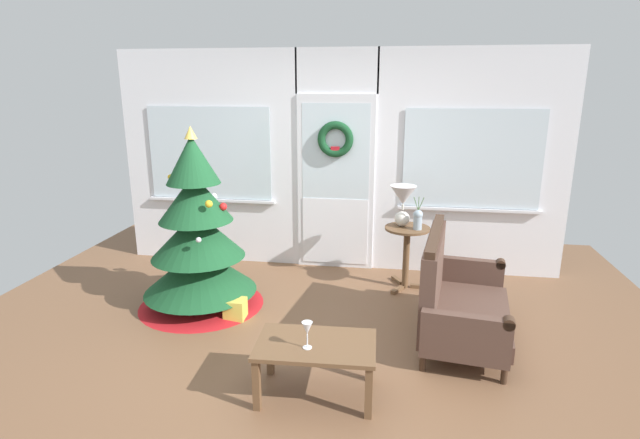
{
  "coord_description": "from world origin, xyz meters",
  "views": [
    {
      "loc": [
        0.71,
        -3.67,
        2.18
      ],
      "look_at": [
        0.05,
        0.55,
        1.0
      ],
      "focal_mm": 28.04,
      "sensor_mm": 36.0,
      "label": 1
    }
  ],
  "objects_px": {
    "christmas_tree": "(198,244)",
    "wine_glass": "(307,329)",
    "flower_vase": "(418,219)",
    "coffee_table": "(316,351)",
    "side_table": "(407,245)",
    "gift_box": "(235,309)",
    "table_lamp": "(403,200)",
    "settee_sofa": "(454,297)"
  },
  "relations": [
    {
      "from": "table_lamp",
      "to": "flower_vase",
      "type": "height_order",
      "value": "table_lamp"
    },
    {
      "from": "settee_sofa",
      "to": "side_table",
      "type": "relative_size",
      "value": 2.09
    },
    {
      "from": "coffee_table",
      "to": "wine_glass",
      "type": "xyz_separation_m",
      "value": [
        -0.05,
        -0.08,
        0.2
      ]
    },
    {
      "from": "settee_sofa",
      "to": "table_lamp",
      "type": "bearing_deg",
      "value": 112.93
    },
    {
      "from": "side_table",
      "to": "gift_box",
      "type": "height_order",
      "value": "side_table"
    },
    {
      "from": "wine_glass",
      "to": "coffee_table",
      "type": "bearing_deg",
      "value": 57.95
    },
    {
      "from": "side_table",
      "to": "table_lamp",
      "type": "xyz_separation_m",
      "value": [
        -0.06,
        0.04,
        0.48
      ]
    },
    {
      "from": "settee_sofa",
      "to": "flower_vase",
      "type": "distance_m",
      "value": 1.12
    },
    {
      "from": "wine_glass",
      "to": "flower_vase",
      "type": "bearing_deg",
      "value": 69.18
    },
    {
      "from": "flower_vase",
      "to": "coffee_table",
      "type": "relative_size",
      "value": 0.41
    },
    {
      "from": "christmas_tree",
      "to": "wine_glass",
      "type": "distance_m",
      "value": 1.93
    },
    {
      "from": "settee_sofa",
      "to": "table_lamp",
      "type": "relative_size",
      "value": 3.27
    },
    {
      "from": "coffee_table",
      "to": "wine_glass",
      "type": "relative_size",
      "value": 4.41
    },
    {
      "from": "table_lamp",
      "to": "coffee_table",
      "type": "distance_m",
      "value": 2.28
    },
    {
      "from": "side_table",
      "to": "flower_vase",
      "type": "xyz_separation_m",
      "value": [
        0.1,
        -0.06,
        0.32
      ]
    },
    {
      "from": "christmas_tree",
      "to": "table_lamp",
      "type": "bearing_deg",
      "value": 22.11
    },
    {
      "from": "wine_glass",
      "to": "gift_box",
      "type": "height_order",
      "value": "wine_glass"
    },
    {
      "from": "flower_vase",
      "to": "table_lamp",
      "type": "bearing_deg",
      "value": 147.99
    },
    {
      "from": "table_lamp",
      "to": "wine_glass",
      "type": "relative_size",
      "value": 2.26
    },
    {
      "from": "settee_sofa",
      "to": "wine_glass",
      "type": "bearing_deg",
      "value": -135.02
    },
    {
      "from": "settee_sofa",
      "to": "coffee_table",
      "type": "relative_size",
      "value": 1.67
    },
    {
      "from": "settee_sofa",
      "to": "side_table",
      "type": "distance_m",
      "value": 1.13
    },
    {
      "from": "christmas_tree",
      "to": "side_table",
      "type": "relative_size",
      "value": 2.61
    },
    {
      "from": "wine_glass",
      "to": "side_table",
      "type": "bearing_deg",
      "value": 72.09
    },
    {
      "from": "table_lamp",
      "to": "coffee_table",
      "type": "height_order",
      "value": "table_lamp"
    },
    {
      "from": "settee_sofa",
      "to": "wine_glass",
      "type": "height_order",
      "value": "settee_sofa"
    },
    {
      "from": "flower_vase",
      "to": "wine_glass",
      "type": "xyz_separation_m",
      "value": [
        -0.79,
        -2.09,
        -0.25
      ]
    },
    {
      "from": "side_table",
      "to": "gift_box",
      "type": "distance_m",
      "value": 1.93
    },
    {
      "from": "table_lamp",
      "to": "flower_vase",
      "type": "relative_size",
      "value": 1.26
    },
    {
      "from": "table_lamp",
      "to": "flower_vase",
      "type": "bearing_deg",
      "value": -32.01
    },
    {
      "from": "christmas_tree",
      "to": "wine_glass",
      "type": "height_order",
      "value": "christmas_tree"
    },
    {
      "from": "table_lamp",
      "to": "settee_sofa",
      "type": "bearing_deg",
      "value": -67.07
    },
    {
      "from": "settee_sofa",
      "to": "side_table",
      "type": "height_order",
      "value": "settee_sofa"
    },
    {
      "from": "coffee_table",
      "to": "gift_box",
      "type": "height_order",
      "value": "coffee_table"
    },
    {
      "from": "side_table",
      "to": "gift_box",
      "type": "xyz_separation_m",
      "value": [
        -1.6,
        -1.01,
        -0.39
      ]
    },
    {
      "from": "table_lamp",
      "to": "coffee_table",
      "type": "relative_size",
      "value": 0.51
    },
    {
      "from": "christmas_tree",
      "to": "coffee_table",
      "type": "relative_size",
      "value": 2.08
    },
    {
      "from": "side_table",
      "to": "coffee_table",
      "type": "height_order",
      "value": "side_table"
    },
    {
      "from": "wine_glass",
      "to": "gift_box",
      "type": "distance_m",
      "value": 1.53
    },
    {
      "from": "flower_vase",
      "to": "gift_box",
      "type": "height_order",
      "value": "flower_vase"
    },
    {
      "from": "table_lamp",
      "to": "flower_vase",
      "type": "distance_m",
      "value": 0.25
    },
    {
      "from": "side_table",
      "to": "table_lamp",
      "type": "height_order",
      "value": "table_lamp"
    }
  ]
}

